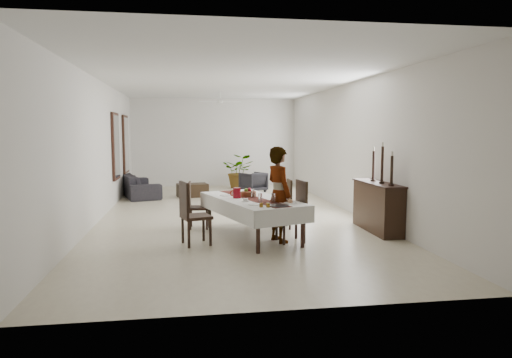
% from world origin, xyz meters
% --- Properties ---
extents(floor, '(6.00, 12.00, 0.00)m').
position_xyz_m(floor, '(0.00, 0.00, 0.00)').
color(floor, beige).
rests_on(floor, ground).
extents(ceiling, '(6.00, 12.00, 0.02)m').
position_xyz_m(ceiling, '(0.00, 0.00, 3.20)').
color(ceiling, white).
rests_on(ceiling, wall_back).
extents(wall_back, '(6.00, 0.02, 3.20)m').
position_xyz_m(wall_back, '(0.00, 6.00, 1.60)').
color(wall_back, silver).
rests_on(wall_back, floor).
extents(wall_front, '(6.00, 0.02, 3.20)m').
position_xyz_m(wall_front, '(0.00, -6.00, 1.60)').
color(wall_front, silver).
rests_on(wall_front, floor).
extents(wall_left, '(0.02, 12.00, 3.20)m').
position_xyz_m(wall_left, '(-3.00, 0.00, 1.60)').
color(wall_left, silver).
rests_on(wall_left, floor).
extents(wall_right, '(0.02, 12.00, 3.20)m').
position_xyz_m(wall_right, '(3.00, 0.00, 1.60)').
color(wall_right, silver).
rests_on(wall_right, floor).
extents(dining_table_top, '(1.66, 2.55, 0.05)m').
position_xyz_m(dining_table_top, '(0.19, -2.37, 0.71)').
color(dining_table_top, black).
rests_on(dining_table_top, table_leg_fl).
extents(table_leg_fl, '(0.09, 0.09, 0.69)m').
position_xyz_m(table_leg_fl, '(0.12, -3.57, 0.34)').
color(table_leg_fl, black).
rests_on(table_leg_fl, floor).
extents(table_leg_fr, '(0.09, 0.09, 0.69)m').
position_xyz_m(table_leg_fr, '(0.95, -3.30, 0.34)').
color(table_leg_fr, black).
rests_on(table_leg_fr, floor).
extents(table_leg_bl, '(0.09, 0.09, 0.69)m').
position_xyz_m(table_leg_bl, '(-0.56, -1.43, 0.34)').
color(table_leg_bl, black).
rests_on(table_leg_bl, floor).
extents(table_leg_br, '(0.09, 0.09, 0.69)m').
position_xyz_m(table_leg_br, '(0.26, -1.17, 0.34)').
color(table_leg_br, black).
rests_on(table_leg_br, floor).
extents(tablecloth_top, '(1.88, 2.77, 0.01)m').
position_xyz_m(tablecloth_top, '(0.19, -2.37, 0.74)').
color(tablecloth_top, white).
rests_on(tablecloth_top, dining_table_top).
extents(tablecloth_drape_left, '(0.79, 2.42, 0.30)m').
position_xyz_m(tablecloth_drape_left, '(-0.36, -2.54, 0.60)').
color(tablecloth_drape_left, white).
rests_on(tablecloth_drape_left, dining_table_top).
extents(tablecloth_drape_right, '(0.79, 2.42, 0.30)m').
position_xyz_m(tablecloth_drape_right, '(0.74, -2.19, 0.60)').
color(tablecloth_drape_right, white).
rests_on(tablecloth_drape_right, dining_table_top).
extents(tablecloth_drape_near, '(1.11, 0.37, 0.30)m').
position_xyz_m(tablecloth_drape_near, '(0.58, -3.57, 0.60)').
color(tablecloth_drape_near, silver).
rests_on(tablecloth_drape_near, dining_table_top).
extents(tablecloth_drape_far, '(1.11, 0.37, 0.30)m').
position_xyz_m(tablecloth_drape_far, '(-0.20, -1.16, 0.60)').
color(tablecloth_drape_far, silver).
rests_on(tablecloth_drape_far, dining_table_top).
extents(table_runner, '(1.08, 2.45, 0.00)m').
position_xyz_m(table_runner, '(0.19, -2.37, 0.75)').
color(table_runner, maroon).
rests_on(table_runner, tablecloth_top).
extents(red_pitcher, '(0.19, 0.19, 0.20)m').
position_xyz_m(red_pitcher, '(-0.09, -2.30, 0.85)').
color(red_pitcher, maroon).
rests_on(red_pitcher, tablecloth_top).
extents(pitcher_handle, '(0.12, 0.05, 0.12)m').
position_xyz_m(pitcher_handle, '(-0.17, -2.33, 0.85)').
color(pitcher_handle, maroon).
rests_on(pitcher_handle, red_pitcher).
extents(wine_glass_near, '(0.07, 0.07, 0.17)m').
position_xyz_m(wine_glass_near, '(0.50, -2.94, 0.83)').
color(wine_glass_near, white).
rests_on(wine_glass_near, tablecloth_top).
extents(wine_glass_mid, '(0.07, 0.07, 0.17)m').
position_xyz_m(wine_glass_mid, '(0.26, -2.91, 0.83)').
color(wine_glass_mid, white).
rests_on(wine_glass_mid, tablecloth_top).
extents(wine_glass_far, '(0.07, 0.07, 0.17)m').
position_xyz_m(wine_glass_far, '(0.22, -2.31, 0.83)').
color(wine_glass_far, silver).
rests_on(wine_glass_far, tablecloth_top).
extents(teacup_right, '(0.09, 0.09, 0.06)m').
position_xyz_m(teacup_right, '(0.65, -2.84, 0.78)').
color(teacup_right, white).
rests_on(teacup_right, saucer_right).
extents(saucer_right, '(0.15, 0.15, 0.01)m').
position_xyz_m(saucer_right, '(0.65, -2.84, 0.75)').
color(saucer_right, white).
rests_on(saucer_right, tablecloth_top).
extents(teacup_left, '(0.09, 0.09, 0.06)m').
position_xyz_m(teacup_left, '(0.02, -2.79, 0.78)').
color(teacup_left, white).
rests_on(teacup_left, saucer_left).
extents(saucer_left, '(0.15, 0.15, 0.01)m').
position_xyz_m(saucer_left, '(0.02, -2.79, 0.75)').
color(saucer_left, white).
rests_on(saucer_left, tablecloth_top).
extents(plate_near_right, '(0.24, 0.24, 0.01)m').
position_xyz_m(plate_near_right, '(0.77, -3.11, 0.76)').
color(plate_near_right, white).
rests_on(plate_near_right, tablecloth_top).
extents(bread_near_right, '(0.09, 0.09, 0.09)m').
position_xyz_m(bread_near_right, '(0.77, -3.11, 0.78)').
color(bread_near_right, tan).
rests_on(bread_near_right, plate_near_right).
extents(plate_near_left, '(0.24, 0.24, 0.01)m').
position_xyz_m(plate_near_left, '(0.14, -3.16, 0.76)').
color(plate_near_left, white).
rests_on(plate_near_left, tablecloth_top).
extents(plate_far_left, '(0.24, 0.24, 0.01)m').
position_xyz_m(plate_far_left, '(-0.27, -1.95, 0.76)').
color(plate_far_left, white).
rests_on(plate_far_left, tablecloth_top).
extents(serving_tray, '(0.35, 0.35, 0.02)m').
position_xyz_m(serving_tray, '(0.51, -3.35, 0.76)').
color(serving_tray, '#39393E').
rests_on(serving_tray, tablecloth_top).
extents(jam_jar_a, '(0.06, 0.06, 0.07)m').
position_xyz_m(jam_jar_a, '(0.31, -3.44, 0.79)').
color(jam_jar_a, '#8D5E14').
rests_on(jam_jar_a, tablecloth_top).
extents(jam_jar_b, '(0.06, 0.06, 0.07)m').
position_xyz_m(jam_jar_b, '(0.20, -3.42, 0.79)').
color(jam_jar_b, brown).
rests_on(jam_jar_b, tablecloth_top).
extents(fruit_basket, '(0.30, 0.30, 0.10)m').
position_xyz_m(fruit_basket, '(0.16, -2.12, 0.80)').
color(fruit_basket, brown).
rests_on(fruit_basket, tablecloth_top).
extents(fruit_red, '(0.09, 0.09, 0.09)m').
position_xyz_m(fruit_red, '(0.19, -2.09, 0.87)').
color(fruit_red, maroon).
rests_on(fruit_red, fruit_basket).
extents(fruit_green, '(0.08, 0.08, 0.08)m').
position_xyz_m(fruit_green, '(0.12, -2.10, 0.87)').
color(fruit_green, '#527F26').
rests_on(fruit_green, fruit_basket).
extents(chair_right_near_seat, '(0.54, 0.54, 0.05)m').
position_xyz_m(chair_right_near_seat, '(0.83, -2.86, 0.50)').
color(chair_right_near_seat, black).
rests_on(chair_right_near_seat, chair_right_near_leg_fl).
extents(chair_right_near_leg_fl, '(0.05, 0.05, 0.47)m').
position_xyz_m(chair_right_near_leg_fl, '(1.05, -3.03, 0.23)').
color(chair_right_near_leg_fl, black).
rests_on(chair_right_near_leg_fl, floor).
extents(chair_right_near_leg_fr, '(0.05, 0.05, 0.47)m').
position_xyz_m(chair_right_near_leg_fr, '(1.00, -2.64, 0.23)').
color(chair_right_near_leg_fr, black).
rests_on(chair_right_near_leg_fr, floor).
extents(chair_right_near_leg_bl, '(0.05, 0.05, 0.47)m').
position_xyz_m(chair_right_near_leg_bl, '(0.67, -3.08, 0.23)').
color(chair_right_near_leg_bl, black).
rests_on(chair_right_near_leg_bl, floor).
extents(chair_right_near_leg_br, '(0.05, 0.05, 0.47)m').
position_xyz_m(chair_right_near_leg_br, '(0.61, -2.70, 0.23)').
color(chair_right_near_leg_br, black).
rests_on(chair_right_near_leg_br, floor).
extents(chair_right_near_back, '(0.11, 0.48, 0.61)m').
position_xyz_m(chair_right_near_back, '(1.05, -2.83, 0.82)').
color(chair_right_near_back, black).
rests_on(chair_right_near_back, chair_right_near_seat).
extents(chair_right_far_seat, '(0.45, 0.45, 0.05)m').
position_xyz_m(chair_right_far_seat, '(0.88, -1.67, 0.45)').
color(chair_right_far_seat, black).
rests_on(chair_right_far_seat, chair_right_far_leg_fl).
extents(chair_right_far_leg_fl, '(0.04, 0.04, 0.43)m').
position_xyz_m(chair_right_far_leg_fl, '(1.06, -1.85, 0.21)').
color(chair_right_far_leg_fl, black).
rests_on(chair_right_far_leg_fl, floor).
extents(chair_right_far_leg_fr, '(0.04, 0.04, 0.43)m').
position_xyz_m(chair_right_far_leg_fr, '(1.07, -1.50, 0.21)').
color(chair_right_far_leg_fr, black).
rests_on(chair_right_far_leg_fr, floor).
extents(chair_right_far_leg_bl, '(0.04, 0.04, 0.43)m').
position_xyz_m(chair_right_far_leg_bl, '(0.70, -1.84, 0.21)').
color(chair_right_far_leg_bl, black).
rests_on(chair_right_far_leg_bl, floor).
extents(chair_right_far_leg_br, '(0.04, 0.04, 0.43)m').
position_xyz_m(chair_right_far_leg_br, '(0.71, -1.49, 0.21)').
color(chair_right_far_leg_br, black).
rests_on(chair_right_far_leg_br, floor).
extents(chair_right_far_back, '(0.05, 0.43, 0.55)m').
position_xyz_m(chair_right_far_back, '(1.08, -1.68, 0.75)').
color(chair_right_far_back, black).
rests_on(chair_right_far_back, chair_right_far_seat).
extents(chair_left_near_seat, '(0.59, 0.59, 0.05)m').
position_xyz_m(chair_left_near_seat, '(-0.87, -2.81, 0.50)').
color(chair_left_near_seat, black).
rests_on(chair_left_near_seat, chair_left_near_leg_fl).
extents(chair_left_near_leg_fl, '(0.06, 0.06, 0.47)m').
position_xyz_m(chair_left_near_leg_fl, '(-1.11, -2.67, 0.24)').
color(chair_left_near_leg_fl, black).
rests_on(chair_left_near_leg_fl, floor).
extents(chair_left_near_leg_fr, '(0.06, 0.06, 0.47)m').
position_xyz_m(chair_left_near_leg_fr, '(-1.01, -3.05, 0.24)').
color(chair_left_near_leg_fr, black).
rests_on(chair_left_near_leg_fr, floor).
extents(chair_left_near_leg_bl, '(0.06, 0.06, 0.47)m').
position_xyz_m(chair_left_near_leg_bl, '(-0.74, -2.56, 0.24)').
color(chair_left_near_leg_bl, black).
rests_on(chair_left_near_leg_bl, floor).
extents(chair_left_near_leg_br, '(0.06, 0.06, 0.47)m').
position_xyz_m(chair_left_near_leg_br, '(-0.63, -2.94, 0.24)').
color(chair_left_near_leg_br, black).
rests_on(chair_left_near_leg_br, floor).
extents(chair_left_near_back, '(0.17, 0.47, 0.61)m').
position_xyz_m(chair_left_near_back, '(-1.08, -2.87, 0.83)').
color(chair_left_near_back, black).
rests_on(chair_left_near_back, chair_left_near_seat).
extents(chair_left_far_seat, '(0.44, 0.44, 0.05)m').
position_xyz_m(chair_left_far_seat, '(-0.79, -1.42, 0.43)').
color(chair_left_far_seat, black).
rests_on(chair_left_far_seat, chair_left_far_leg_fl).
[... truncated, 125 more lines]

